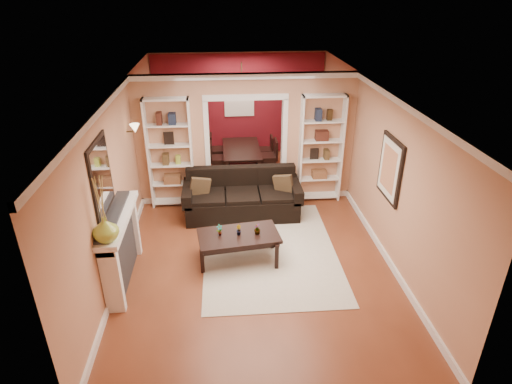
{
  "coord_description": "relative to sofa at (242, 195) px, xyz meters",
  "views": [
    {
      "loc": [
        -0.51,
        -7.2,
        4.29
      ],
      "look_at": [
        0.04,
        -0.8,
        1.12
      ],
      "focal_mm": 30.0,
      "sensor_mm": 36.0,
      "label": 1
    }
  ],
  "objects": [
    {
      "name": "mirror",
      "position": [
        -2.1,
        -1.95,
        1.34
      ],
      "size": [
        0.03,
        0.95,
        1.1
      ],
      "primitive_type": "cube",
      "color": "silver",
      "rests_on": "wall_left"
    },
    {
      "name": "wall_back",
      "position": [
        0.13,
        3.55,
        0.89
      ],
      "size": [
        8.0,
        0.0,
        8.0
      ],
      "primitive_type": "plane",
      "rotation": [
        1.57,
        0.0,
        0.0
      ],
      "color": "tan",
      "rests_on": "ground"
    },
    {
      "name": "plant_right",
      "position": [
        0.16,
        -1.58,
        0.14
      ],
      "size": [
        0.13,
        0.13,
        0.19
      ],
      "primitive_type": "imported",
      "rotation": [
        0.0,
        0.0,
        4.49
      ],
      "color": "#336626",
      "rests_on": "coffee_table"
    },
    {
      "name": "plant_center",
      "position": [
        -0.15,
        -1.58,
        0.14
      ],
      "size": [
        0.11,
        0.12,
        0.17
      ],
      "primitive_type": "imported",
      "rotation": [
        0.0,
        0.0,
        1.94
      ],
      "color": "#336626",
      "rests_on": "coffee_table"
    },
    {
      "name": "bookshelf_right",
      "position": [
        1.68,
        0.58,
        0.69
      ],
      "size": [
        0.9,
        0.3,
        2.3
      ],
      "primitive_type": "cube",
      "color": "white",
      "rests_on": "floor"
    },
    {
      "name": "bookshelf_left",
      "position": [
        -1.42,
        0.58,
        0.69
      ],
      "size": [
        0.9,
        0.3,
        2.3
      ],
      "primitive_type": "cube",
      "color": "white",
      "rests_on": "floor"
    },
    {
      "name": "fireplace",
      "position": [
        -1.96,
        -1.95,
        0.12
      ],
      "size": [
        0.32,
        1.7,
        1.16
      ],
      "primitive_type": "cube",
      "color": "white",
      "rests_on": "floor"
    },
    {
      "name": "wall_sconce",
      "position": [
        -2.02,
        0.1,
        1.37
      ],
      "size": [
        0.18,
        0.18,
        0.22
      ],
      "primitive_type": "cube",
      "color": "#FFE0A5",
      "rests_on": "wall_left"
    },
    {
      "name": "area_rug",
      "position": [
        0.41,
        -1.35,
        -0.45
      ],
      "size": [
        2.33,
        3.24,
        0.01
      ],
      "primitive_type": "cube",
      "rotation": [
        0.0,
        0.0,
        -0.01
      ],
      "color": "beige",
      "rests_on": "floor"
    },
    {
      "name": "pillow_right",
      "position": [
        0.83,
        -0.02,
        0.18
      ],
      "size": [
        0.39,
        0.27,
        0.38
      ],
      "primitive_type": "cube",
      "rotation": [
        0.0,
        0.0,
        -0.47
      ],
      "color": "#4F3C22",
      "rests_on": "sofa"
    },
    {
      "name": "dining_window",
      "position": [
        0.13,
        3.48,
        1.09
      ],
      "size": [
        0.78,
        0.03,
        0.98
      ],
      "primitive_type": "cube",
      "color": "#8CA5CC",
      "rests_on": "wall_back"
    },
    {
      "name": "sofa",
      "position": [
        0.0,
        0.0,
        0.0
      ],
      "size": [
        2.34,
        1.01,
        0.91
      ],
      "primitive_type": "cube",
      "color": "black",
      "rests_on": "floor"
    },
    {
      "name": "chandelier",
      "position": [
        0.13,
        2.25,
        1.56
      ],
      "size": [
        0.5,
        0.5,
        0.3
      ],
      "primitive_type": "cube",
      "color": "#382C19",
      "rests_on": "ceiling"
    },
    {
      "name": "ceiling",
      "position": [
        0.13,
        -0.45,
        2.24
      ],
      "size": [
        8.0,
        8.0,
        0.0
      ],
      "primitive_type": "plane",
      "rotation": [
        3.14,
        0.0,
        0.0
      ],
      "color": "white",
      "rests_on": "ground"
    },
    {
      "name": "dining_chair_nw",
      "position": [
        -0.4,
        2.04,
        -0.02
      ],
      "size": [
        0.5,
        0.5,
        0.87
      ],
      "primitive_type": "cube",
      "rotation": [
        0.0,
        0.0,
        1.37
      ],
      "color": "black",
      "rests_on": "floor"
    },
    {
      "name": "partition_wall",
      "position": [
        0.13,
        0.75,
        0.89
      ],
      "size": [
        4.5,
        0.15,
        2.7
      ],
      "primitive_type": "cube",
      "color": "tan",
      "rests_on": "floor"
    },
    {
      "name": "dining_chair_ne",
      "position": [
        0.7,
        2.04,
        -0.01
      ],
      "size": [
        0.57,
        0.57,
        0.9
      ],
      "primitive_type": "cube",
      "rotation": [
        0.0,
        0.0,
        -1.93
      ],
      "color": "black",
      "rests_on": "floor"
    },
    {
      "name": "floor",
      "position": [
        0.13,
        -0.45,
        -0.46
      ],
      "size": [
        8.0,
        8.0,
        0.0
      ],
      "primitive_type": "plane",
      "color": "brown",
      "rests_on": "ground"
    },
    {
      "name": "coffee_table",
      "position": [
        -0.15,
        -1.58,
        -0.2
      ],
      "size": [
        1.42,
        0.9,
        0.51
      ],
      "primitive_type": "cube",
      "rotation": [
        0.0,
        0.0,
        0.13
      ],
      "color": "black",
      "rests_on": "floor"
    },
    {
      "name": "wall_front",
      "position": [
        0.13,
        -4.45,
        0.89
      ],
      "size": [
        8.0,
        0.0,
        8.0
      ],
      "primitive_type": "plane",
      "rotation": [
        -1.57,
        0.0,
        0.0
      ],
      "color": "tan",
      "rests_on": "ground"
    },
    {
      "name": "pillow_left",
      "position": [
        -0.83,
        -0.02,
        0.18
      ],
      "size": [
        0.4,
        0.18,
        0.38
      ],
      "primitive_type": "cube",
      "rotation": [
        0.0,
        0.0,
        0.2
      ],
      "color": "#4F3C22",
      "rests_on": "sofa"
    },
    {
      "name": "dining_chair_se",
      "position": [
        0.7,
        2.64,
        -0.06
      ],
      "size": [
        0.49,
        0.49,
        0.78
      ],
      "primitive_type": "cube",
      "rotation": [
        0.0,
        0.0,
        -1.9
      ],
      "color": "black",
      "rests_on": "floor"
    },
    {
      "name": "dining_chair_sw",
      "position": [
        -0.4,
        2.64,
        -0.02
      ],
      "size": [
        0.56,
        0.56,
        0.87
      ],
      "primitive_type": "cube",
      "rotation": [
        0.0,
        0.0,
        1.95
      ],
      "color": "black",
      "rests_on": "floor"
    },
    {
      "name": "plant_left",
      "position": [
        -0.46,
        -1.58,
        0.15
      ],
      "size": [
        0.12,
        0.11,
        0.2
      ],
      "primitive_type": "imported",
      "rotation": [
        0.0,
        0.0,
        0.41
      ],
      "color": "#336626",
      "rests_on": "coffee_table"
    },
    {
      "name": "vase",
      "position": [
        -1.96,
        -2.62,
        0.88
      ],
      "size": [
        0.39,
        0.39,
        0.36
      ],
      "primitive_type": "imported",
      "rotation": [
        0.0,
        0.0,
        -0.14
      ],
      "color": "#91AD37",
      "rests_on": "fireplace"
    },
    {
      "name": "dining_table",
      "position": [
        0.15,
        2.34,
        -0.17
      ],
      "size": [
        1.64,
        0.91,
        0.58
      ],
      "primitive_type": "imported",
      "rotation": [
        0.0,
        0.0,
        1.57
      ],
      "color": "black",
      "rests_on": "floor"
    },
    {
      "name": "framed_art",
      "position": [
        2.34,
        -1.45,
        1.09
      ],
      "size": [
        0.04,
        0.85,
        1.05
      ],
      "primitive_type": "cube",
      "color": "black",
      "rests_on": "wall_right"
    },
    {
      "name": "wall_left",
      "position": [
        -2.12,
        -0.45,
        0.89
      ],
      "size": [
        0.0,
        8.0,
        8.0
      ],
      "primitive_type": "plane",
      "rotation": [
        1.57,
        0.0,
        1.57
      ],
      "color": "tan",
      "rests_on": "ground"
    },
    {
      "name": "red_back_panel",
      "position": [
        0.13,
        3.52,
        0.86
      ],
      "size": [
        4.44,
        0.04,
        2.64
      ],
      "primitive_type": "cube",
      "color": "maroon",
      "rests_on": "floor"
    },
    {
      "name": "wall_right",
      "position": [
        2.38,
        -0.45,
        0.89
      ],
      "size": [
        0.0,
        8.0,
        8.0
      ],
      "primitive_type": "plane",
      "rotation": [
        1.57,
        0.0,
        -1.57
      ],
      "color": "tan",
      "rests_on": "ground"
    }
  ]
}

